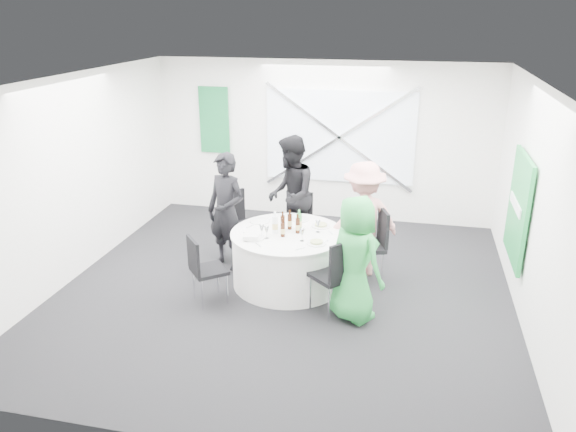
% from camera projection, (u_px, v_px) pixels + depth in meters
% --- Properties ---
extents(floor, '(6.00, 6.00, 0.00)m').
position_uv_depth(floor, '(285.00, 289.00, 7.67)').
color(floor, black).
rests_on(floor, ground).
extents(ceiling, '(6.00, 6.00, 0.00)m').
position_uv_depth(ceiling, '(284.00, 80.00, 6.69)').
color(ceiling, white).
rests_on(ceiling, wall_back).
extents(wall_back, '(6.00, 0.00, 6.00)m').
position_uv_depth(wall_back, '(323.00, 141.00, 9.92)').
color(wall_back, white).
rests_on(wall_back, floor).
extents(wall_front, '(6.00, 0.00, 6.00)m').
position_uv_depth(wall_front, '(199.00, 306.00, 4.44)').
color(wall_front, white).
rests_on(wall_front, floor).
extents(wall_left, '(0.00, 6.00, 6.00)m').
position_uv_depth(wall_left, '(75.00, 177.00, 7.80)').
color(wall_left, white).
rests_on(wall_left, floor).
extents(wall_right, '(0.00, 6.00, 6.00)m').
position_uv_depth(wall_right, '(534.00, 210.00, 6.56)').
color(wall_right, white).
rests_on(wall_right, floor).
extents(window_panel, '(2.60, 0.03, 1.60)m').
position_uv_depth(window_panel, '(340.00, 137.00, 9.79)').
color(window_panel, silver).
rests_on(window_panel, wall_back).
extents(window_brace_a, '(2.63, 0.05, 1.84)m').
position_uv_depth(window_brace_a, '(339.00, 137.00, 9.75)').
color(window_brace_a, silver).
rests_on(window_brace_a, window_panel).
extents(window_brace_b, '(2.63, 0.05, 1.84)m').
position_uv_depth(window_brace_b, '(339.00, 137.00, 9.75)').
color(window_brace_b, silver).
rests_on(window_brace_b, window_panel).
extents(green_banner, '(0.55, 0.04, 1.20)m').
position_uv_depth(green_banner, '(214.00, 120.00, 10.19)').
color(green_banner, '#125E2E').
rests_on(green_banner, wall_back).
extents(green_sign, '(0.05, 1.20, 1.40)m').
position_uv_depth(green_sign, '(518.00, 208.00, 7.19)').
color(green_sign, '#198B3A').
rests_on(green_sign, wall_right).
extents(banquet_table, '(1.56, 1.56, 0.76)m').
position_uv_depth(banquet_table, '(288.00, 258.00, 7.72)').
color(banquet_table, silver).
rests_on(banquet_table, floor).
extents(chair_back, '(0.46, 0.47, 0.95)m').
position_uv_depth(chair_back, '(299.00, 219.00, 8.66)').
color(chair_back, black).
rests_on(chair_back, floor).
extents(chair_back_left, '(0.65, 0.65, 1.02)m').
position_uv_depth(chair_back_left, '(237.00, 219.00, 8.52)').
color(chair_back_left, black).
rests_on(chair_back_left, floor).
extents(chair_back_right, '(0.61, 0.60, 1.04)m').
position_uv_depth(chair_back_right, '(373.00, 239.00, 7.76)').
color(chair_back_right, black).
rests_on(chair_back_right, floor).
extents(chair_front_right, '(0.65, 0.65, 1.02)m').
position_uv_depth(chair_front_right, '(337.00, 271.00, 6.85)').
color(chair_front_right, black).
rests_on(chair_front_right, floor).
extents(chair_front_left, '(0.59, 0.59, 0.92)m').
position_uv_depth(chair_front_left, '(203.00, 265.00, 7.14)').
color(chair_front_left, black).
rests_on(chair_front_left, floor).
extents(person_man_back_left, '(0.73, 0.60, 1.72)m').
position_uv_depth(person_man_back_left, '(226.00, 212.00, 8.08)').
color(person_man_back_left, black).
rests_on(person_man_back_left, floor).
extents(person_man_back, '(0.65, 0.97, 1.84)m').
position_uv_depth(person_man_back, '(291.00, 195.00, 8.58)').
color(person_man_back, black).
rests_on(person_man_back, floor).
extents(person_woman_pink, '(1.18, 0.96, 1.66)m').
position_uv_depth(person_woman_pink, '(363.00, 219.00, 7.86)').
color(person_woman_pink, pink).
rests_on(person_woman_pink, floor).
extents(person_woman_green, '(0.92, 0.86, 1.58)m').
position_uv_depth(person_woman_green, '(355.00, 259.00, 6.71)').
color(person_woman_green, green).
rests_on(person_woman_green, floor).
extents(plate_back, '(0.25, 0.25, 0.01)m').
position_uv_depth(plate_back, '(300.00, 219.00, 8.04)').
color(plate_back, silver).
rests_on(plate_back, banquet_table).
extents(plate_back_left, '(0.29, 0.29, 0.01)m').
position_uv_depth(plate_back_left, '(260.00, 221.00, 7.98)').
color(plate_back_left, silver).
rests_on(plate_back_left, banquet_table).
extents(plate_back_right, '(0.26, 0.26, 0.04)m').
position_uv_depth(plate_back_right, '(321.00, 225.00, 7.79)').
color(plate_back_right, silver).
rests_on(plate_back_right, banquet_table).
extents(plate_front_right, '(0.25, 0.25, 0.04)m').
position_uv_depth(plate_front_right, '(316.00, 243.00, 7.22)').
color(plate_front_right, silver).
rests_on(plate_front_right, banquet_table).
extents(plate_front_left, '(0.26, 0.26, 0.01)m').
position_uv_depth(plate_front_left, '(254.00, 238.00, 7.39)').
color(plate_front_left, silver).
rests_on(plate_front_left, banquet_table).
extents(napkin, '(0.22, 0.17, 0.06)m').
position_uv_depth(napkin, '(251.00, 237.00, 7.33)').
color(napkin, silver).
rests_on(napkin, plate_front_left).
extents(beer_bottle_a, '(0.06, 0.06, 0.26)m').
position_uv_depth(beer_bottle_a, '(283.00, 223.00, 7.65)').
color(beer_bottle_a, '#3B190A').
rests_on(beer_bottle_a, banquet_table).
extents(beer_bottle_b, '(0.06, 0.06, 0.28)m').
position_uv_depth(beer_bottle_b, '(290.00, 222.00, 7.67)').
color(beer_bottle_b, '#3B190A').
rests_on(beer_bottle_b, banquet_table).
extents(beer_bottle_c, '(0.06, 0.06, 0.27)m').
position_uv_depth(beer_bottle_c, '(298.00, 226.00, 7.54)').
color(beer_bottle_c, '#3B190A').
rests_on(beer_bottle_c, banquet_table).
extents(beer_bottle_d, '(0.06, 0.06, 0.26)m').
position_uv_depth(beer_bottle_d, '(283.00, 230.00, 7.42)').
color(beer_bottle_d, '#3B190A').
rests_on(beer_bottle_d, banquet_table).
extents(green_water_bottle, '(0.08, 0.08, 0.29)m').
position_uv_depth(green_water_bottle, '(299.00, 222.00, 7.64)').
color(green_water_bottle, green).
rests_on(green_water_bottle, banquet_table).
extents(clear_water_bottle, '(0.08, 0.08, 0.30)m').
position_uv_depth(clear_water_bottle, '(275.00, 225.00, 7.54)').
color(clear_water_bottle, white).
rests_on(clear_water_bottle, banquet_table).
extents(wine_glass_a, '(0.07, 0.07, 0.17)m').
position_uv_depth(wine_glass_a, '(262.00, 228.00, 7.41)').
color(wine_glass_a, white).
rests_on(wine_glass_a, banquet_table).
extents(wine_glass_b, '(0.07, 0.07, 0.17)m').
position_uv_depth(wine_glass_b, '(318.00, 223.00, 7.56)').
color(wine_glass_b, white).
rests_on(wine_glass_b, banquet_table).
extents(wine_glass_c, '(0.07, 0.07, 0.17)m').
position_uv_depth(wine_glass_c, '(302.00, 232.00, 7.27)').
color(wine_glass_c, white).
rests_on(wine_glass_c, banquet_table).
extents(wine_glass_d, '(0.07, 0.07, 0.17)m').
position_uv_depth(wine_glass_d, '(267.00, 229.00, 7.36)').
color(wine_glass_d, white).
rests_on(wine_glass_d, banquet_table).
extents(fork_a, '(0.10, 0.13, 0.01)m').
position_uv_depth(fork_a, '(245.00, 234.00, 7.52)').
color(fork_a, silver).
rests_on(fork_a, banquet_table).
extents(knife_a, '(0.12, 0.12, 0.01)m').
position_uv_depth(knife_a, '(258.00, 245.00, 7.18)').
color(knife_a, silver).
rests_on(knife_a, banquet_table).
extents(fork_b, '(0.09, 0.13, 0.01)m').
position_uv_depth(fork_b, '(269.00, 219.00, 8.06)').
color(fork_b, silver).
rests_on(fork_b, banquet_table).
extents(knife_b, '(0.08, 0.14, 0.01)m').
position_uv_depth(knife_b, '(250.00, 227.00, 7.79)').
color(knife_b, silver).
rests_on(knife_b, banquet_table).
extents(fork_c, '(0.12, 0.12, 0.01)m').
position_uv_depth(fork_c, '(300.00, 249.00, 7.06)').
color(fork_c, silver).
rests_on(fork_c, banquet_table).
extents(knife_c, '(0.11, 0.13, 0.01)m').
position_uv_depth(knife_c, '(325.00, 242.00, 7.28)').
color(knife_c, silver).
rests_on(knife_c, banquet_table).
extents(fork_d, '(0.09, 0.14, 0.01)m').
position_uv_depth(fork_d, '(331.00, 232.00, 7.58)').
color(fork_d, silver).
rests_on(fork_d, banquet_table).
extents(knife_d, '(0.09, 0.13, 0.01)m').
position_uv_depth(knife_d, '(321.00, 223.00, 7.91)').
color(knife_d, silver).
rests_on(knife_d, banquet_table).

